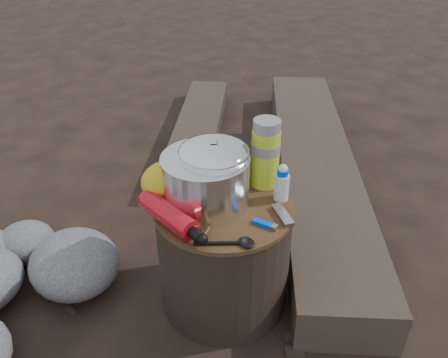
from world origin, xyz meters
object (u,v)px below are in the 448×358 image
camping_pot (214,172)px  thermos (265,154)px  log_main (314,167)px  travel_mug (233,158)px  fuel_bottle (169,215)px  stump (224,254)px

camping_pot → thermos: bearing=-2.9°
log_main → camping_pot: (-0.77, -0.34, 0.40)m
thermos → travel_mug: size_ratio=1.72×
log_main → thermos: bearing=-112.7°
log_main → fuel_bottle: 1.06m
fuel_bottle → travel_mug: 0.32m
camping_pot → fuel_bottle: 0.18m
travel_mug → camping_pot: bearing=-145.2°
fuel_bottle → travel_mug: travel_mug is taller
log_main → thermos: size_ratio=8.80×
camping_pot → travel_mug: bearing=34.8°
log_main → camping_pot: camping_pot is taller
fuel_bottle → thermos: bearing=-6.0°
stump → thermos: thermos is taller
log_main → travel_mug: bearing=-122.1°
stump → log_main: 0.85m
stump → travel_mug: 0.31m
stump → thermos: bearing=10.2°
travel_mug → stump: bearing=-132.9°
log_main → fuel_bottle: (-0.94, -0.36, 0.33)m
stump → camping_pot: (-0.01, 0.04, 0.29)m
fuel_bottle → log_main: bearing=12.1°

